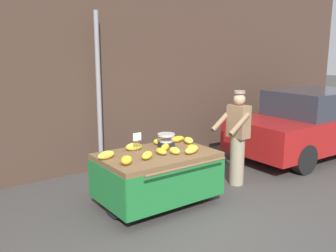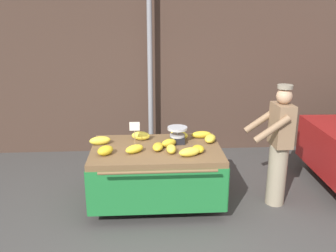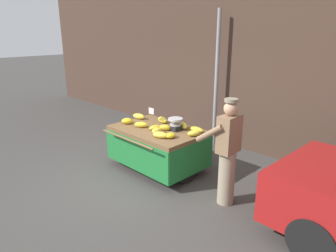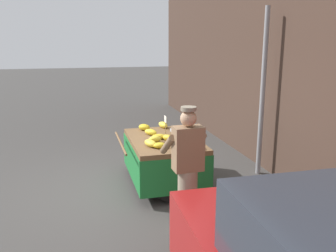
# 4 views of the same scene
# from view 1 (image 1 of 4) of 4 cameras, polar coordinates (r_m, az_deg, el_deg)

# --- Properties ---
(ground_plane) EXTENTS (60.00, 60.00, 0.00)m
(ground_plane) POSITION_cam_1_polar(r_m,az_deg,el_deg) (5.45, 4.28, -14.73)
(ground_plane) COLOR #423F3D
(back_wall) EXTENTS (16.00, 0.24, 4.03)m
(back_wall) POSITION_cam_1_polar(r_m,az_deg,el_deg) (7.56, -11.19, 8.40)
(back_wall) COLOR #473328
(back_wall) RESTS_ON ground
(street_pole) EXTENTS (0.09, 0.09, 3.12)m
(street_pole) POSITION_cam_1_polar(r_m,az_deg,el_deg) (7.22, -10.57, 4.67)
(street_pole) COLOR gray
(street_pole) RESTS_ON ground
(banana_cart) EXTENTS (1.79, 1.37, 0.85)m
(banana_cart) POSITION_cam_1_polar(r_m,az_deg,el_deg) (5.82, -1.69, -6.20)
(banana_cart) COLOR brown
(banana_cart) RESTS_ON ground
(weighing_scale) EXTENTS (0.28, 0.28, 0.24)m
(weighing_scale) POSITION_cam_1_polar(r_m,az_deg,el_deg) (6.04, -0.28, -2.26)
(weighing_scale) COLOR black
(weighing_scale) RESTS_ON banana_cart
(price_sign) EXTENTS (0.14, 0.01, 0.34)m
(price_sign) POSITION_cam_1_polar(r_m,az_deg,el_deg) (5.63, -4.76, -1.98)
(price_sign) COLOR #997A51
(price_sign) RESTS_ON banana_cart
(banana_bunch_0) EXTENTS (0.30, 0.13, 0.10)m
(banana_bunch_0) POSITION_cam_1_polar(r_m,az_deg,el_deg) (6.42, 1.44, -2.02)
(banana_bunch_0) COLOR gold
(banana_bunch_0) RESTS_ON banana_cart
(banana_bunch_1) EXTENTS (0.30, 0.26, 0.12)m
(banana_bunch_1) POSITION_cam_1_polar(r_m,az_deg,el_deg) (6.22, -0.95, -2.39)
(banana_bunch_1) COLOR yellow
(banana_bunch_1) RESTS_ON banana_cart
(banana_bunch_2) EXTENTS (0.18, 0.27, 0.09)m
(banana_bunch_2) POSITION_cam_1_polar(r_m,az_deg,el_deg) (5.69, -1.05, -3.89)
(banana_bunch_2) COLOR gold
(banana_bunch_2) RESTS_ON banana_cart
(banana_bunch_3) EXTENTS (0.17, 0.22, 0.09)m
(banana_bunch_3) POSITION_cam_1_polar(r_m,az_deg,el_deg) (5.90, 3.81, -3.32)
(banana_bunch_3) COLOR gold
(banana_bunch_3) RESTS_ON banana_cart
(banana_bunch_4) EXTENTS (0.13, 0.22, 0.11)m
(banana_bunch_4) POSITION_cam_1_polar(r_m,az_deg,el_deg) (5.69, 1.04, -3.80)
(banana_bunch_4) COLOR yellow
(banana_bunch_4) RESTS_ON banana_cart
(banana_bunch_5) EXTENTS (0.31, 0.19, 0.12)m
(banana_bunch_5) POSITION_cam_1_polar(r_m,az_deg,el_deg) (5.51, -9.49, -4.42)
(banana_bunch_5) COLOR yellow
(banana_bunch_5) RESTS_ON banana_cart
(banana_bunch_6) EXTENTS (0.29, 0.26, 0.11)m
(banana_bunch_6) POSITION_cam_1_polar(r_m,az_deg,el_deg) (5.45, -3.22, -4.51)
(banana_bunch_6) COLOR yellow
(banana_bunch_6) RESTS_ON banana_cart
(banana_bunch_7) EXTENTS (0.25, 0.21, 0.11)m
(banana_bunch_7) POSITION_cam_1_polar(r_m,az_deg,el_deg) (5.86, -0.45, -3.31)
(banana_bunch_7) COLOR gold
(banana_bunch_7) RESTS_ON banana_cart
(banana_bunch_8) EXTENTS (0.24, 0.30, 0.11)m
(banana_bunch_8) POSITION_cam_1_polar(r_m,az_deg,el_deg) (6.33, 3.17, -2.22)
(banana_bunch_8) COLOR yellow
(banana_bunch_8) RESTS_ON banana_cart
(banana_bunch_9) EXTENTS (0.32, 0.23, 0.11)m
(banana_bunch_9) POSITION_cam_1_polar(r_m,az_deg,el_deg) (5.73, 3.61, -3.68)
(banana_bunch_9) COLOR yellow
(banana_bunch_9) RESTS_ON banana_cart
(banana_bunch_10) EXTENTS (0.29, 0.18, 0.13)m
(banana_bunch_10) POSITION_cam_1_polar(r_m,az_deg,el_deg) (5.91, -5.27, -3.18)
(banana_bunch_10) COLOR yellow
(banana_bunch_10) RESTS_ON banana_cart
(banana_bunch_11) EXTENTS (0.27, 0.28, 0.12)m
(banana_bunch_11) POSITION_cam_1_polar(r_m,az_deg,el_deg) (5.23, -6.41, -5.22)
(banana_bunch_11) COLOR gold
(banana_bunch_11) RESTS_ON banana_cart
(vendor_person) EXTENTS (0.59, 0.53, 1.71)m
(vendor_person) POSITION_cam_1_polar(r_m,az_deg,el_deg) (6.74, 10.60, -1.79)
(vendor_person) COLOR gray
(vendor_person) RESTS_ON ground
(parked_car) EXTENTS (3.94, 1.81, 1.51)m
(parked_car) POSITION_cam_1_polar(r_m,az_deg,el_deg) (9.13, 21.01, 0.38)
(parked_car) COLOR #A51919
(parked_car) RESTS_ON ground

